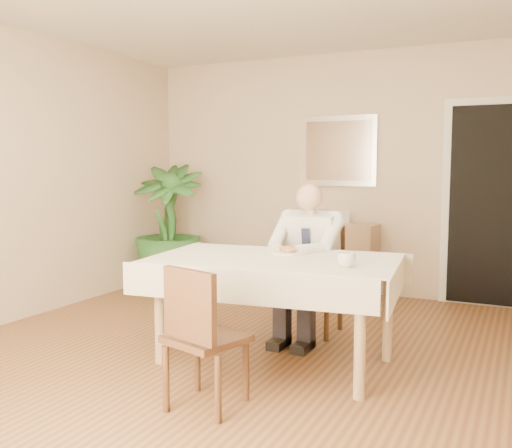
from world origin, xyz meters
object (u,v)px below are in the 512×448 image
at_px(chair_near, 200,331).
at_px(seated_man, 305,254).
at_px(chair_far, 316,272).
at_px(dining_table, 274,269).
at_px(sideboard, 332,258).
at_px(potted_palm, 168,226).
at_px(coffee_mug, 347,260).

distance_m(chair_near, seated_man, 1.54).
bearing_deg(chair_far, dining_table, -84.05).
distance_m(chair_far, sideboard, 1.41).
bearing_deg(seated_man, potted_palm, 150.01).
height_order(chair_far, potted_palm, potted_palm).
distance_m(chair_near, coffee_mug, 1.05).
bearing_deg(chair_near, dining_table, 103.94).
height_order(dining_table, coffee_mug, coffee_mug).
height_order(chair_far, coffee_mug, chair_far).
relative_size(seated_man, potted_palm, 0.88).
xyz_separation_m(chair_near, sideboard, (-0.26, 3.18, -0.08)).
height_order(seated_man, potted_palm, potted_palm).
distance_m(coffee_mug, sideboard, 2.58).
distance_m(dining_table, coffee_mug, 0.59).
bearing_deg(sideboard, dining_table, -77.40).
relative_size(dining_table, chair_near, 2.18).
bearing_deg(sideboard, chair_far, -72.49).
xyz_separation_m(chair_far, coffee_mug, (0.56, -1.02, 0.30)).
bearing_deg(potted_palm, sideboard, 13.09).
xyz_separation_m(dining_table, sideboard, (-0.31, 2.26, -0.28)).
height_order(chair_far, chair_near, chair_far).
height_order(dining_table, chair_near, chair_near).
relative_size(dining_table, sideboard, 1.88).
bearing_deg(sideboard, coffee_mug, -65.23).
height_order(seated_man, coffee_mug, seated_man).
bearing_deg(chair_near, seated_man, 105.16).
xyz_separation_m(sideboard, potted_palm, (-1.83, -0.43, 0.31)).
relative_size(dining_table, coffee_mug, 15.63).
xyz_separation_m(dining_table, potted_palm, (-2.14, 1.83, 0.04)).
bearing_deg(sideboard, seated_man, -74.65).
bearing_deg(chair_near, potted_palm, 144.28).
xyz_separation_m(dining_table, chair_near, (-0.05, -0.93, -0.20)).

